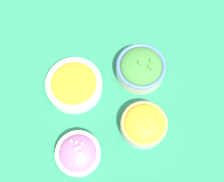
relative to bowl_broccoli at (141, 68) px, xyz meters
name	(u,v)px	position (x,y,z in m)	size (l,w,h in m)	color
ground_plane	(112,94)	(-0.08, 0.08, -0.03)	(3.00, 3.00, 0.00)	#23704C
bowl_broccoli	(141,68)	(0.00, 0.00, 0.00)	(0.15, 0.15, 0.08)	beige
bowl_carrots	(74,85)	(-0.07, 0.19, 0.00)	(0.17, 0.17, 0.05)	silver
bowl_squash	(144,124)	(-0.17, -0.02, 0.00)	(0.13, 0.13, 0.08)	#B2C1CC
bowl_red_onion	(78,153)	(-0.27, 0.15, -0.01)	(0.13, 0.13, 0.07)	#B2C1CC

